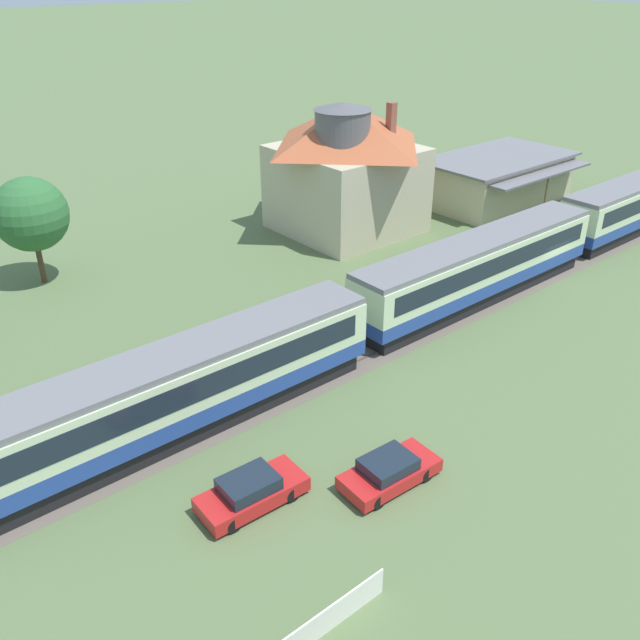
# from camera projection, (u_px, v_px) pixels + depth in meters

# --- Properties ---
(ground_plane) EXTENTS (600.00, 600.00, 0.00)m
(ground_plane) POSITION_uv_depth(u_px,v_px,m) (544.00, 277.00, 43.83)
(ground_plane) COLOR #566B42
(passenger_train) EXTENTS (78.12, 2.94, 3.94)m
(passenger_train) POSITION_uv_depth(u_px,v_px,m) (359.00, 315.00, 34.48)
(passenger_train) COLOR #234293
(passenger_train) RESTS_ON ground_plane
(railway_track) EXTENTS (144.82, 3.60, 0.04)m
(railway_track) POSITION_uv_depth(u_px,v_px,m) (421.00, 323.00, 38.28)
(railway_track) COLOR #665B51
(railway_track) RESTS_ON ground_plane
(station_building) EXTENTS (12.96, 8.77, 3.88)m
(station_building) POSITION_uv_depth(u_px,v_px,m) (496.00, 179.00, 56.47)
(station_building) COLOR beige
(station_building) RESTS_ON ground_plane
(station_house_terracotta_roof) EXTENTS (9.80, 9.77, 9.28)m
(station_house_terracotta_roof) POSITION_uv_depth(u_px,v_px,m) (347.00, 166.00, 49.43)
(station_house_terracotta_roof) COLOR #BCB293
(station_house_terracotta_roof) RESTS_ON ground_plane
(water_tower) EXTENTS (4.83, 4.83, 9.69)m
(water_tower) POSITION_uv_depth(u_px,v_px,m) (342.00, 133.00, 46.53)
(water_tower) COLOR brown
(water_tower) RESTS_ON ground_plane
(parked_car_red) EXTENTS (4.15, 2.01, 1.23)m
(parked_car_red) POSITION_uv_depth(u_px,v_px,m) (389.00, 471.00, 26.36)
(parked_car_red) COLOR red
(parked_car_red) RESTS_ON ground_plane
(parked_car_red_2) EXTENTS (4.24, 1.96, 1.30)m
(parked_car_red_2) POSITION_uv_depth(u_px,v_px,m) (251.00, 491.00, 25.32)
(parked_car_red_2) COLOR red
(parked_car_red_2) RESTS_ON ground_plane
(yard_tree_2) EXTENTS (4.54, 4.54, 6.78)m
(yard_tree_2) POSITION_uv_depth(u_px,v_px,m) (31.00, 215.00, 41.07)
(yard_tree_2) COLOR #4C3823
(yard_tree_2) RESTS_ON ground_plane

